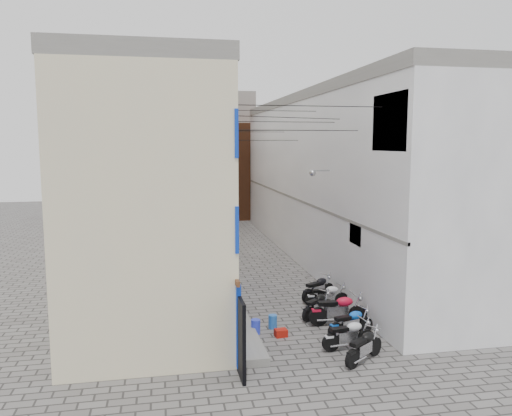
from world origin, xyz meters
TOP-DOWN VIEW (x-y plane):
  - ground at (0.00, 0.00)m, footprint 90.00×90.00m
  - plinth at (-2.05, 13.00)m, footprint 0.90×26.00m
  - building_left at (-4.98, 12.95)m, footprint 5.10×27.00m
  - building_right at (5.00, 13.00)m, footprint 5.94×26.00m
  - building_far_brick_left at (-2.00, 28.00)m, footprint 6.00×6.00m
  - building_far_brick_right at (3.00, 30.00)m, footprint 5.00×6.00m
  - building_far_concrete at (0.00, 34.00)m, footprint 8.00×5.00m
  - far_shopfront at (0.00, 25.20)m, footprint 2.00×0.30m
  - overhead_wires at (0.00, 7.64)m, footprint 5.80×13.02m
  - motorcycle_a at (1.16, -0.19)m, footprint 1.78×1.48m
  - motorcycle_b at (1.05, 0.76)m, footprint 1.83×0.78m
  - motorcycle_c at (1.51, 1.75)m, footprint 1.83×0.99m
  - motorcycle_d at (1.46, 2.80)m, footprint 2.13×0.74m
  - motorcycle_e at (0.98, 3.67)m, footprint 1.71×1.47m
  - motorcycle_f at (1.72, 4.73)m, footprint 1.76×0.65m
  - motorcycle_g at (1.64, 5.65)m, footprint 1.89×1.48m
  - person_a at (-2.35, 4.42)m, footprint 0.45×0.60m
  - person_b at (-2.27, 2.35)m, footprint 0.80×0.90m
  - water_jug_near at (-1.55, 2.53)m, footprint 0.36×0.36m
  - water_jug_far at (-0.87, 2.93)m, footprint 0.33×0.33m
  - red_crate at (-0.77, 2.14)m, footprint 0.43×0.34m

SIDE VIEW (x-z plane):
  - ground at x=0.00m, z-range 0.00..0.00m
  - red_crate at x=-0.77m, z-range 0.00..0.25m
  - plinth at x=-2.05m, z-range 0.00..0.25m
  - water_jug_far at x=-0.87m, z-range 0.00..0.47m
  - water_jug_near at x=-1.55m, z-range 0.00..0.49m
  - motorcycle_e at x=0.98m, z-range 0.00..1.00m
  - motorcycle_f at x=1.72m, z-range 0.00..1.00m
  - motorcycle_c at x=1.51m, z-range 0.00..1.01m
  - motorcycle_b at x=1.05m, z-range 0.00..1.03m
  - motorcycle_a at x=1.16m, z-range 0.00..1.03m
  - motorcycle_g at x=1.64m, z-range 0.00..1.07m
  - motorcycle_d at x=1.46m, z-range 0.00..1.22m
  - person_a at x=-2.35m, z-range 0.25..1.72m
  - person_b at x=-2.27m, z-range 0.25..1.79m
  - far_shopfront at x=0.00m, z-range 0.00..2.40m
  - building_far_brick_right at x=3.00m, z-range 0.00..8.00m
  - building_left at x=-4.98m, z-range 0.00..9.00m
  - building_right at x=5.00m, z-range 0.01..9.01m
  - building_far_brick_left at x=-2.00m, z-range 0.00..10.00m
  - building_far_concrete at x=0.00m, z-range 0.00..11.00m
  - overhead_wires at x=0.00m, z-range 6.46..7.79m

